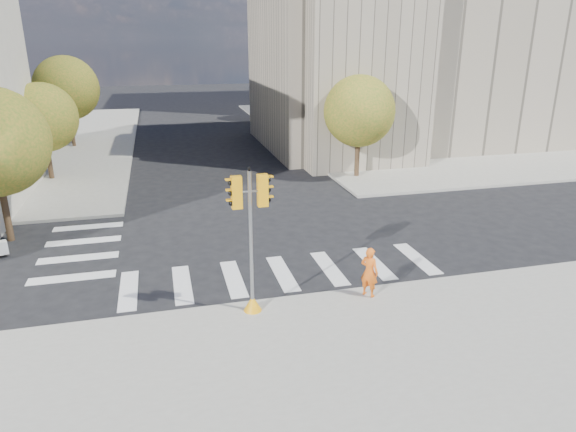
{
  "coord_description": "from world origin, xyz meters",
  "views": [
    {
      "loc": [
        -4.1,
        -18.51,
        8.13
      ],
      "look_at": [
        0.18,
        -1.71,
        2.1
      ],
      "focal_mm": 32.0,
      "sensor_mm": 36.0,
      "label": 1
    }
  ],
  "objects_px": {
    "lamp_near": "(344,95)",
    "photographer": "(369,272)",
    "lamp_far": "(291,79)",
    "traffic_signal": "(251,253)"
  },
  "relations": [
    {
      "from": "lamp_near",
      "to": "traffic_signal",
      "type": "relative_size",
      "value": 1.78
    },
    {
      "from": "lamp_far",
      "to": "photographer",
      "type": "distance_m",
      "value": 33.31
    },
    {
      "from": "lamp_near",
      "to": "photographer",
      "type": "relative_size",
      "value": 4.81
    },
    {
      "from": "lamp_near",
      "to": "lamp_far",
      "type": "bearing_deg",
      "value": 90.0
    },
    {
      "from": "traffic_signal",
      "to": "photographer",
      "type": "relative_size",
      "value": 2.7
    },
    {
      "from": "lamp_far",
      "to": "traffic_signal",
      "type": "relative_size",
      "value": 1.78
    },
    {
      "from": "lamp_near",
      "to": "lamp_far",
      "type": "height_order",
      "value": "same"
    },
    {
      "from": "lamp_far",
      "to": "photographer",
      "type": "height_order",
      "value": "lamp_far"
    },
    {
      "from": "traffic_signal",
      "to": "photographer",
      "type": "distance_m",
      "value": 4.0
    },
    {
      "from": "traffic_signal",
      "to": "photographer",
      "type": "bearing_deg",
      "value": -1.82
    }
  ]
}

